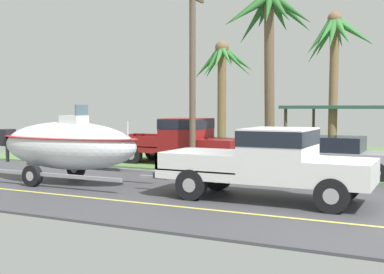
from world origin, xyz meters
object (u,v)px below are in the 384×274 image
pickup_truck_towing (277,161)px  parked_pickup_background (186,139)px  palm_tree_mid (334,47)px  utility_pole (192,72)px  palm_tree_far_right (222,71)px  palm_tree_near_left (269,28)px  parked_sedan_far (329,157)px  carport_awning (368,108)px  boat_on_trailer (68,145)px

pickup_truck_towing → parked_pickup_background: bearing=133.6°
palm_tree_mid → utility_pole: 6.37m
palm_tree_mid → palm_tree_far_right: size_ratio=1.12×
palm_tree_near_left → utility_pole: bearing=-171.9°
parked_sedan_far → carport_awning: 6.71m
pickup_truck_towing → carport_awning: size_ratio=0.85×
palm_tree_mid → palm_tree_far_right: (-5.68, 1.46, -0.70)m
pickup_truck_towing → parked_sedan_far: bearing=86.7°
parked_pickup_background → palm_tree_mid: size_ratio=0.89×
pickup_truck_towing → boat_on_trailer: bearing=180.0°
palm_tree_mid → carport_awning: bearing=66.3°
pickup_truck_towing → carport_awning: bearing=86.3°
parked_sedan_far → palm_tree_mid: 5.83m
parked_pickup_background → utility_pole: (0.92, -1.24, 2.63)m
palm_tree_far_right → utility_pole: (1.29, -5.92, -0.47)m
parked_pickup_background → palm_tree_far_right: (-0.36, 4.68, 3.11)m
pickup_truck_towing → parked_pickup_background: parked_pickup_background is taller
parked_pickup_background → carport_awning: bearing=41.6°
pickup_truck_towing → utility_pole: size_ratio=0.79×
carport_awning → utility_pole: bearing=-128.3°
palm_tree_mid → palm_tree_far_right: palm_tree_mid is taller
utility_pole → palm_tree_near_left: bearing=8.1°
pickup_truck_towing → carport_awning: carport_awning is taller
parked_sedan_far → utility_pole: (-5.03, -0.45, 3.02)m
palm_tree_mid → utility_pole: bearing=-134.6°
parked_pickup_background → palm_tree_mid: 7.29m
parked_pickup_background → pickup_truck_towing: bearing=-46.4°
carport_awning → boat_on_trailer: bearing=-122.9°
pickup_truck_towing → palm_tree_near_left: bearing=110.3°
parked_pickup_background → parked_sedan_far: (5.96, -0.79, -0.39)m
boat_on_trailer → palm_tree_mid: (6.44, 9.16, 3.67)m
palm_tree_mid → pickup_truck_towing: bearing=-87.9°
carport_awning → parked_sedan_far: bearing=-94.0°
parked_pickup_background → palm_tree_far_right: bearing=94.4°
boat_on_trailer → palm_tree_far_right: (0.76, 10.63, 2.97)m
pickup_truck_towing → boat_on_trailer: (-6.78, 0.00, 0.16)m
boat_on_trailer → utility_pole: size_ratio=0.89×
carport_awning → palm_tree_mid: size_ratio=1.05×
parked_pickup_background → palm_tree_far_right: 5.63m
parked_sedan_far → palm_tree_near_left: 5.05m
utility_pole → parked_sedan_far: bearing=5.1°
palm_tree_mid → boat_on_trailer: bearing=-125.1°
boat_on_trailer → carport_awning: size_ratio=0.96×
boat_on_trailer → palm_tree_far_right: 11.06m
parked_pickup_background → utility_pole: 3.05m
boat_on_trailer → parked_sedan_far: bearing=36.1°
palm_tree_far_right → palm_tree_mid: bearing=-14.4°
carport_awning → palm_tree_near_left: bearing=-112.0°
carport_awning → palm_tree_far_right: size_ratio=1.18×
parked_pickup_background → utility_pole: utility_pole is taller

